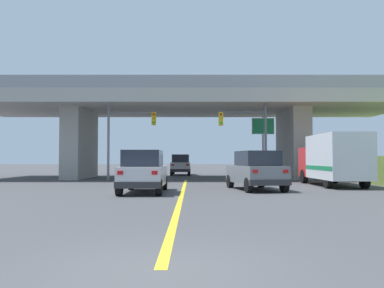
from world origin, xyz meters
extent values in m
plane|color=#424244|center=(0.00, 27.56, 0.00)|extent=(160.00, 160.00, 0.00)
cube|color=#A8A59E|center=(0.00, 27.56, 6.12)|extent=(35.41, 10.69, 1.01)
cube|color=#9A9891|center=(-8.82, 27.56, 2.81)|extent=(1.43, 6.42, 5.61)
cube|color=#9A9891|center=(8.82, 27.56, 2.81)|extent=(1.43, 6.42, 5.61)
cube|color=gray|center=(0.00, 22.37, 7.07)|extent=(35.41, 0.20, 0.90)
cube|color=gray|center=(0.00, 32.76, 7.07)|extent=(35.41, 0.20, 0.90)
cube|color=yellow|center=(0.00, 12.40, 0.00)|extent=(0.20, 24.81, 0.01)
cube|color=silver|center=(-1.85, 13.45, 0.81)|extent=(1.94, 4.59, 0.90)
cube|color=#1E232D|center=(-1.85, 13.11, 1.64)|extent=(1.70, 2.53, 0.76)
cube|color=#2D2D30|center=(-1.85, 11.20, 0.50)|extent=(1.98, 0.20, 0.28)
cube|color=red|center=(-2.58, 11.13, 1.03)|extent=(0.24, 0.06, 0.16)
cube|color=red|center=(-1.12, 11.13, 1.03)|extent=(0.24, 0.06, 0.16)
cylinder|color=black|center=(-2.72, 15.20, 0.36)|extent=(0.26, 0.72, 0.72)
cylinder|color=black|center=(-0.98, 15.20, 0.36)|extent=(0.26, 0.72, 0.72)
cylinder|color=black|center=(-2.72, 11.70, 0.36)|extent=(0.26, 0.72, 0.72)
cylinder|color=black|center=(-0.98, 11.70, 0.36)|extent=(0.26, 0.72, 0.72)
cube|color=slate|center=(3.76, 15.12, 0.81)|extent=(2.73, 4.69, 0.90)
cube|color=#1E232D|center=(3.82, 14.80, 1.64)|extent=(2.15, 2.69, 0.76)
cube|color=#2D2D30|center=(4.13, 13.00, 0.50)|extent=(2.04, 0.55, 0.28)
cube|color=red|center=(3.40, 12.80, 1.03)|extent=(0.25, 0.10, 0.16)
cube|color=red|center=(4.88, 13.06, 1.03)|extent=(0.25, 0.10, 0.16)
cylinder|color=black|center=(2.59, 16.60, 0.36)|extent=(0.38, 0.75, 0.72)
cylinder|color=black|center=(4.36, 16.91, 0.36)|extent=(0.38, 0.75, 0.72)
cylinder|color=black|center=(3.16, 13.34, 0.36)|extent=(0.38, 0.75, 0.72)
cylinder|color=black|center=(4.93, 13.64, 0.36)|extent=(0.38, 0.75, 0.72)
cube|color=red|center=(8.86, 20.76, 1.40)|extent=(2.20, 2.00, 1.90)
cube|color=silver|center=(8.86, 17.30, 1.74)|extent=(2.31, 4.93, 2.57)
cube|color=#197F4C|center=(8.86, 17.30, 1.09)|extent=(2.33, 4.83, 0.24)
cylinder|color=black|center=(7.86, 20.76, 0.45)|extent=(0.30, 0.90, 0.90)
cylinder|color=black|center=(9.86, 20.76, 0.45)|extent=(0.30, 0.90, 0.90)
cylinder|color=black|center=(7.86, 16.06, 0.45)|extent=(0.30, 0.90, 0.90)
cylinder|color=black|center=(9.86, 16.06, 0.45)|extent=(0.30, 0.90, 0.90)
cube|color=silver|center=(-0.65, 34.15, 0.81)|extent=(1.85, 4.72, 0.90)
cube|color=#1E232D|center=(-0.65, 33.80, 1.64)|extent=(1.63, 2.59, 0.76)
cube|color=#2D2D30|center=(-0.65, 31.84, 0.50)|extent=(1.89, 0.20, 0.28)
cube|color=red|center=(-1.34, 31.77, 1.03)|extent=(0.24, 0.06, 0.16)
cube|color=red|center=(0.04, 31.77, 1.03)|extent=(0.24, 0.06, 0.16)
cylinder|color=black|center=(-1.48, 35.96, 0.36)|extent=(0.26, 0.72, 0.72)
cylinder|color=black|center=(0.17, 35.96, 0.36)|extent=(0.26, 0.72, 0.72)
cylinder|color=black|center=(-1.48, 32.34, 0.36)|extent=(0.26, 0.72, 0.72)
cylinder|color=black|center=(0.17, 32.34, 0.36)|extent=(0.26, 0.72, 0.72)
cylinder|color=#56595E|center=(5.73, 22.89, 2.86)|extent=(0.18, 0.18, 5.71)
cylinder|color=#56595E|center=(4.13, 22.89, 4.95)|extent=(3.20, 0.12, 0.12)
cube|color=gold|center=(2.53, 22.89, 4.47)|extent=(0.32, 0.26, 0.96)
sphere|color=red|center=(2.53, 22.74, 4.77)|extent=(0.16, 0.16, 0.16)
sphere|color=gold|center=(2.53, 22.74, 4.47)|extent=(0.16, 0.16, 0.16)
sphere|color=green|center=(2.53, 22.74, 4.17)|extent=(0.16, 0.16, 0.16)
cylinder|color=slate|center=(-5.73, 23.89, 2.79)|extent=(0.18, 0.18, 5.57)
cylinder|color=slate|center=(-4.05, 23.89, 5.06)|extent=(3.36, 0.12, 0.12)
cube|color=gold|center=(-2.37, 23.89, 4.58)|extent=(0.32, 0.26, 0.96)
sphere|color=red|center=(-2.37, 23.74, 4.88)|extent=(0.16, 0.16, 0.16)
sphere|color=gold|center=(-2.37, 23.74, 4.58)|extent=(0.16, 0.16, 0.16)
sphere|color=green|center=(-2.37, 23.74, 4.28)|extent=(0.16, 0.16, 0.16)
cylinder|color=slate|center=(5.85, 24.67, 2.43)|extent=(0.14, 0.14, 4.87)
cube|color=#146638|center=(5.85, 24.61, 4.09)|extent=(1.64, 0.08, 1.16)
cube|color=white|center=(5.85, 24.60, 4.09)|extent=(1.72, 0.04, 1.24)
camera|label=1|loc=(0.46, -5.96, 1.63)|focal=37.83mm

